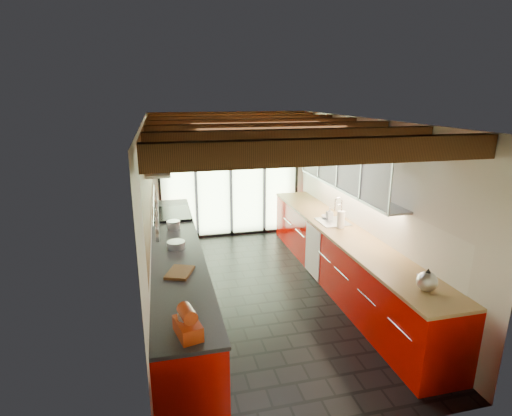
% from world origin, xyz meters
% --- Properties ---
extents(ground, '(5.50, 5.50, 0.00)m').
position_xyz_m(ground, '(0.00, 0.00, 0.00)').
color(ground, black).
rests_on(ground, ground).
extents(room_shell, '(5.50, 5.50, 5.50)m').
position_xyz_m(room_shell, '(0.00, 0.00, 1.65)').
color(room_shell, silver).
rests_on(room_shell, ground).
extents(ceiling_beams, '(3.14, 5.06, 4.90)m').
position_xyz_m(ceiling_beams, '(-0.00, 0.38, 2.46)').
color(ceiling_beams, '#593316').
rests_on(ceiling_beams, ground).
extents(glass_door, '(2.95, 0.10, 2.90)m').
position_xyz_m(glass_door, '(0.00, 2.69, 1.66)').
color(glass_door, '#C6EAAD').
rests_on(glass_door, ground).
extents(left_counter, '(0.68, 5.00, 0.92)m').
position_xyz_m(left_counter, '(-1.28, 0.00, 0.46)').
color(left_counter, '#B60800').
rests_on(left_counter, ground).
extents(range_stove, '(0.66, 0.90, 0.97)m').
position_xyz_m(range_stove, '(-1.28, 1.45, 0.47)').
color(range_stove, silver).
rests_on(range_stove, ground).
extents(right_counter, '(0.68, 5.00, 0.92)m').
position_xyz_m(right_counter, '(1.27, 0.00, 0.46)').
color(right_counter, '#B60800').
rests_on(right_counter, ground).
extents(sink_assembly, '(0.45, 0.52, 0.43)m').
position_xyz_m(sink_assembly, '(1.29, 0.40, 0.96)').
color(sink_assembly, silver).
rests_on(sink_assembly, right_counter).
extents(upper_cabinets_right, '(0.34, 3.00, 3.00)m').
position_xyz_m(upper_cabinets_right, '(1.43, 0.30, 1.85)').
color(upper_cabinets_right, silver).
rests_on(upper_cabinets_right, ground).
extents(left_wall_fixtures, '(0.28, 2.60, 0.96)m').
position_xyz_m(left_wall_fixtures, '(-1.47, 0.25, 1.80)').
color(left_wall_fixtures, silver).
rests_on(left_wall_fixtures, ground).
extents(stand_mixer, '(0.25, 0.35, 0.29)m').
position_xyz_m(stand_mixer, '(-1.27, -2.24, 1.03)').
color(stand_mixer, '#BE370F').
rests_on(stand_mixer, left_counter).
extents(pot_large, '(0.24, 0.24, 0.13)m').
position_xyz_m(pot_large, '(-1.27, 0.68, 0.99)').
color(pot_large, silver).
rests_on(pot_large, left_counter).
extents(pot_small, '(0.30, 0.30, 0.09)m').
position_xyz_m(pot_small, '(-1.27, -0.15, 0.97)').
color(pot_small, silver).
rests_on(pot_small, left_counter).
extents(cutting_board, '(0.38, 0.44, 0.03)m').
position_xyz_m(cutting_board, '(-1.27, -0.98, 0.94)').
color(cutting_board, brown).
rests_on(cutting_board, left_counter).
extents(kettle, '(0.28, 0.30, 0.26)m').
position_xyz_m(kettle, '(1.27, -2.01, 1.03)').
color(kettle, silver).
rests_on(kettle, right_counter).
extents(paper_towel, '(0.13, 0.13, 0.32)m').
position_xyz_m(paper_towel, '(1.27, 0.10, 1.06)').
color(paper_towel, white).
rests_on(paper_towel, right_counter).
extents(soap_bottle, '(0.10, 0.10, 0.21)m').
position_xyz_m(soap_bottle, '(1.27, 0.53, 1.03)').
color(soap_bottle, silver).
rests_on(soap_bottle, right_counter).
extents(bowl, '(0.23, 0.23, 0.05)m').
position_xyz_m(bowl, '(1.27, 0.62, 0.94)').
color(bowl, silver).
rests_on(bowl, right_counter).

